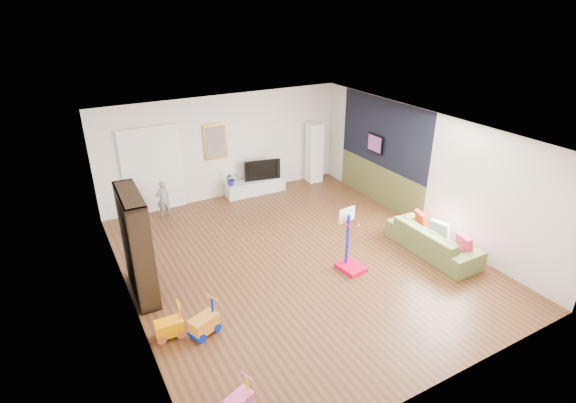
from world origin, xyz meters
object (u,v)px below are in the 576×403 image
sofa (433,240)px  basketball_hoop (353,241)px  media_console (255,187)px  bookshelf (137,245)px

sofa → basketball_hoop: (-1.87, 0.30, 0.34)m
basketball_hoop → sofa: bearing=-16.4°
media_console → bookshelf: bookshelf is taller
bookshelf → sofa: (5.60, -1.56, -0.68)m
sofa → basketball_hoop: basketball_hoop is taller
bookshelf → basketball_hoop: (3.73, -1.25, -0.34)m
bookshelf → media_console: bearing=41.4°
media_console → sofa: (1.90, -4.61, 0.11)m
bookshelf → basketball_hoop: bookshelf is taller
sofa → basketball_hoop: bearing=80.7°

